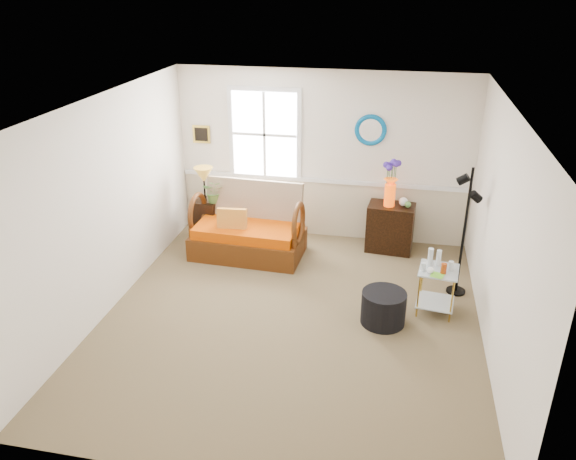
% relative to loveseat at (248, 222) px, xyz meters
% --- Properties ---
extents(floor, '(4.50, 5.00, 0.01)m').
position_rel_loveseat_xyz_m(floor, '(0.96, -1.56, -0.52)').
color(floor, brown).
rests_on(floor, ground).
extents(ceiling, '(4.50, 5.00, 0.01)m').
position_rel_loveseat_xyz_m(ceiling, '(0.96, -1.56, 2.08)').
color(ceiling, white).
rests_on(ceiling, walls).
extents(walls, '(4.51, 5.01, 2.60)m').
position_rel_loveseat_xyz_m(walls, '(0.96, -1.56, 0.78)').
color(walls, silver).
rests_on(walls, floor).
extents(wainscot, '(4.46, 0.02, 0.90)m').
position_rel_loveseat_xyz_m(wainscot, '(0.96, 0.92, -0.07)').
color(wainscot, '#C2B497').
rests_on(wainscot, walls).
extents(chair_rail, '(4.46, 0.04, 0.06)m').
position_rel_loveseat_xyz_m(chair_rail, '(0.96, 0.91, 0.40)').
color(chair_rail, white).
rests_on(chair_rail, walls).
extents(window, '(1.14, 0.06, 1.44)m').
position_rel_loveseat_xyz_m(window, '(0.06, 0.91, 1.08)').
color(window, white).
rests_on(window, walls).
extents(picture, '(0.28, 0.03, 0.28)m').
position_rel_loveseat_xyz_m(picture, '(-0.96, 0.92, 1.03)').
color(picture, '#B69531').
rests_on(picture, walls).
extents(mirror, '(0.47, 0.07, 0.47)m').
position_rel_loveseat_xyz_m(mirror, '(1.66, 0.92, 1.23)').
color(mirror, '#0076B1').
rests_on(mirror, walls).
extents(loveseat, '(1.64, 0.98, 1.05)m').
position_rel_loveseat_xyz_m(loveseat, '(0.00, 0.00, 0.00)').
color(loveseat, '#592B0E').
rests_on(loveseat, floor).
extents(throw_pillow, '(0.44, 0.14, 0.43)m').
position_rel_loveseat_xyz_m(throw_pillow, '(-0.19, -0.15, 0.03)').
color(throw_pillow, '#C54800').
rests_on(throw_pillow, loveseat).
extents(lamp_stand, '(0.42, 0.42, 0.65)m').
position_rel_loveseat_xyz_m(lamp_stand, '(-0.75, 0.41, -0.20)').
color(lamp_stand, black).
rests_on(lamp_stand, floor).
extents(table_lamp, '(0.30, 0.30, 0.53)m').
position_rel_loveseat_xyz_m(table_lamp, '(-0.78, 0.41, 0.39)').
color(table_lamp, '#B58329').
rests_on(table_lamp, lamp_stand).
extents(potted_plant, '(0.34, 0.38, 0.28)m').
position_rel_loveseat_xyz_m(potted_plant, '(-0.61, 0.36, 0.27)').
color(potted_plant, '#50873D').
rests_on(potted_plant, lamp_stand).
extents(cabinet, '(0.71, 0.49, 0.73)m').
position_rel_loveseat_xyz_m(cabinet, '(2.05, 0.58, -0.16)').
color(cabinet, black).
rests_on(cabinet, floor).
extents(flower_vase, '(0.23, 0.23, 0.70)m').
position_rel_loveseat_xyz_m(flower_vase, '(2.01, 0.55, 0.55)').
color(flower_vase, '#F94806').
rests_on(flower_vase, cabinet).
extents(side_table, '(0.51, 0.51, 0.59)m').
position_rel_loveseat_xyz_m(side_table, '(2.68, -1.05, -0.23)').
color(side_table, gold).
rests_on(side_table, floor).
extents(tabletop_items, '(0.46, 0.46, 0.22)m').
position_rel_loveseat_xyz_m(tabletop_items, '(2.65, -1.07, 0.17)').
color(tabletop_items, silver).
rests_on(tabletop_items, side_table).
extents(floor_lamp, '(0.28, 0.28, 1.72)m').
position_rel_loveseat_xyz_m(floor_lamp, '(2.97, -0.52, 0.34)').
color(floor_lamp, black).
rests_on(floor_lamp, floor).
extents(ottoman, '(0.57, 0.57, 0.41)m').
position_rel_loveseat_xyz_m(ottoman, '(2.06, -1.43, -0.32)').
color(ottoman, black).
rests_on(ottoman, floor).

